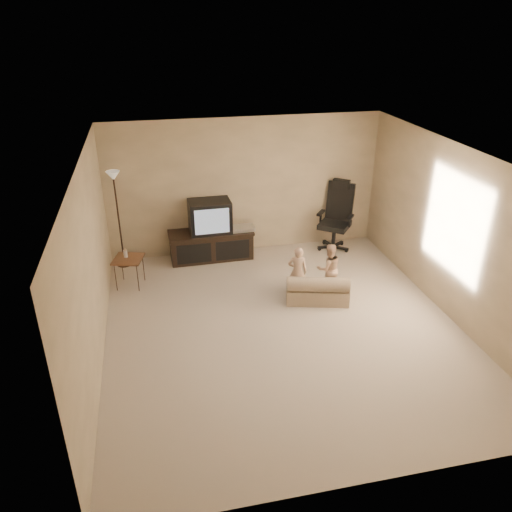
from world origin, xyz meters
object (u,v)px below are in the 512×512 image
at_px(office_chair, 336,225).
at_px(child_sofa, 317,290).
at_px(toddler_left, 297,272).
at_px(toddler_right, 329,268).
at_px(tv_stand, 211,235).
at_px(floor_lamp, 116,198).
at_px(side_table, 128,259).

distance_m(office_chair, child_sofa, 2.07).
distance_m(toddler_left, toddler_right, 0.52).
height_order(tv_stand, floor_lamp, floor_lamp).
xyz_separation_m(office_chair, side_table, (-3.84, -0.68, 0.01)).
bearing_deg(side_table, toddler_right, -15.81).
relative_size(tv_stand, child_sofa, 1.47).
height_order(toddler_left, toddler_right, toddler_left).
relative_size(toddler_left, toddler_right, 1.01).
distance_m(office_chair, side_table, 3.90).
height_order(office_chair, toddler_left, office_chair).
xyz_separation_m(tv_stand, side_table, (-1.46, -0.75, 0.03)).
distance_m(floor_lamp, child_sofa, 3.73).
height_order(side_table, toddler_right, toddler_right).
height_order(tv_stand, toddler_left, tv_stand).
relative_size(child_sofa, toddler_right, 1.27).
relative_size(floor_lamp, child_sofa, 1.63).
distance_m(side_table, floor_lamp, 1.13).
distance_m(tv_stand, office_chair, 2.38).
bearing_deg(office_chair, floor_lamp, -143.59).
bearing_deg(toddler_left, child_sofa, 152.84).
bearing_deg(toddler_left, toddler_right, -164.10).
distance_m(side_table, toddler_left, 2.76).
height_order(tv_stand, child_sofa, tv_stand).
height_order(floor_lamp, toddler_left, floor_lamp).
height_order(tv_stand, side_table, tv_stand).
bearing_deg(toddler_right, child_sofa, 42.21).
bearing_deg(toddler_right, tv_stand, -45.75).
bearing_deg(floor_lamp, tv_stand, -2.10).
relative_size(office_chair, floor_lamp, 0.76).
bearing_deg(floor_lamp, toddler_right, -27.52).
xyz_separation_m(side_table, floor_lamp, (-0.12, 0.81, 0.78)).
relative_size(office_chair, side_table, 1.94).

